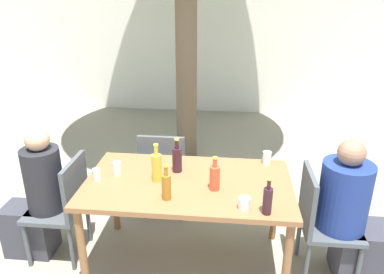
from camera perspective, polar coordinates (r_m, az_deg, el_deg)
The scene contains 17 objects.
ground_plane at distance 3.36m, azimuth -0.57°, elevation -18.42°, with size 30.00×30.00×0.00m, color gray.
cafe_building_wall at distance 6.75m, azimuth 3.61°, elevation 15.46°, with size 10.00×0.08×2.80m.
dining_table_front at distance 2.95m, azimuth -0.62°, elevation -8.12°, with size 1.60×0.92×0.77m.
patio_chair_0 at distance 3.32m, azimuth -18.85°, elevation -9.51°, with size 0.44×0.44×0.90m.
patio_chair_1 at distance 3.12m, azimuth 18.95°, elevation -11.64°, with size 0.44×0.44×0.90m.
patio_chair_2 at distance 3.69m, azimuth -4.31°, elevation -4.92°, with size 0.44×0.44×0.90m.
person_seated_0 at distance 3.42m, azimuth -22.58°, elevation -9.00°, with size 0.55×0.30×1.17m.
person_seated_1 at distance 3.17m, azimuth 23.16°, elevation -11.29°, with size 0.59×0.37×1.17m.
soda_bottle_0 at distance 2.77m, azimuth 3.48°, elevation -6.11°, with size 0.08×0.08×0.26m.
wine_bottle_1 at distance 3.02m, azimuth -2.29°, elevation -3.34°, with size 0.08×0.08×0.29m.
amber_bottle_2 at distance 2.65m, azimuth -3.92°, elevation -7.47°, with size 0.07×0.07×0.27m.
wine_bottle_3 at distance 2.54m, azimuth 11.44°, elevation -9.39°, with size 0.06×0.06×0.26m.
oil_cruet_4 at distance 2.88m, azimuth -5.41°, elevation -4.55°, with size 0.08×0.08×0.31m.
drinking_glass_0 at distance 2.59m, azimuth 7.94°, elevation -9.98°, with size 0.08×0.08×0.08m.
drinking_glass_1 at distance 3.05m, azimuth -11.35°, elevation -4.72°, with size 0.07×0.07×0.11m.
drinking_glass_2 at distance 3.00m, azimuth -14.30°, elevation -5.56°, with size 0.06×0.06×0.10m.
drinking_glass_3 at distance 3.23m, azimuth 11.33°, elevation -3.12°, with size 0.07×0.07×0.11m.
Camera 1 is at (0.30, -2.53, 2.18)m, focal length 35.00 mm.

